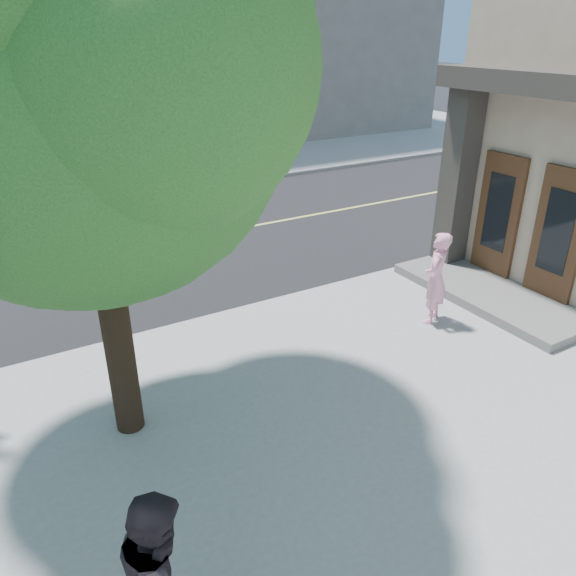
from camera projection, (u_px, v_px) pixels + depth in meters
sidewalk_ne at (216, 124)px, 31.69m from camera, size 29.00×25.00×0.12m
man_on_phone at (436, 278)px, 10.00m from camera, size 0.76×0.69×1.73m
street_tree at (85, 38)px, 5.61m from camera, size 5.69×5.17×7.56m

